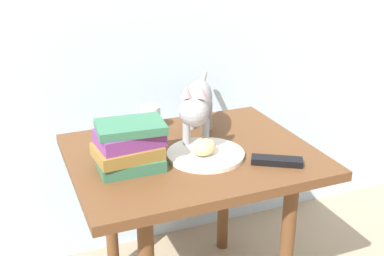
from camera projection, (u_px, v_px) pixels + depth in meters
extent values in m
cube|color=brown|center=(192.00, 156.00, 1.53)|extent=(0.75, 0.60, 0.03)
cylinder|color=brown|center=(286.00, 255.00, 1.53)|extent=(0.04, 0.04, 0.54)
cylinder|color=brown|center=(110.00, 212.00, 1.75)|extent=(0.04, 0.04, 0.54)
cylinder|color=brown|center=(224.00, 189.00, 1.91)|extent=(0.04, 0.04, 0.54)
cylinder|color=silver|center=(206.00, 154.00, 1.49)|extent=(0.24, 0.24, 0.01)
ellipsoid|color=#E0BC7A|center=(204.00, 147.00, 1.46)|extent=(0.10, 0.09, 0.05)
cylinder|color=#99999E|center=(205.00, 134.00, 1.53)|extent=(0.02, 0.02, 0.10)
cylinder|color=#99999E|center=(186.00, 133.00, 1.54)|extent=(0.02, 0.02, 0.10)
cylinder|color=#99999E|center=(209.00, 116.00, 1.68)|extent=(0.02, 0.02, 0.10)
cylinder|color=#99999E|center=(191.00, 115.00, 1.68)|extent=(0.02, 0.02, 0.10)
ellipsoid|color=#99999E|center=(198.00, 100.00, 1.58)|extent=(0.20, 0.27, 0.11)
sphere|color=#99999E|center=(194.00, 112.00, 1.43)|extent=(0.09, 0.09, 0.09)
cone|color=tan|center=(202.00, 92.00, 1.41)|extent=(0.03, 0.03, 0.03)
cone|color=tan|center=(186.00, 91.00, 1.41)|extent=(0.03, 0.03, 0.03)
cylinder|color=#99999E|center=(203.00, 79.00, 1.76)|extent=(0.09, 0.15, 0.02)
cube|color=#336B4C|center=(130.00, 163.00, 1.41)|extent=(0.18, 0.13, 0.03)
cube|color=olive|center=(127.00, 151.00, 1.40)|extent=(0.19, 0.15, 0.04)
cube|color=#72337A|center=(129.00, 138.00, 1.40)|extent=(0.19, 0.14, 0.04)
cube|color=#336B4C|center=(130.00, 127.00, 1.39)|extent=(0.20, 0.15, 0.02)
cylinder|color=silver|center=(150.00, 118.00, 1.68)|extent=(0.07, 0.07, 0.08)
cylinder|color=silver|center=(151.00, 123.00, 1.69)|extent=(0.06, 0.06, 0.04)
cube|color=black|center=(277.00, 161.00, 1.44)|extent=(0.15, 0.12, 0.02)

